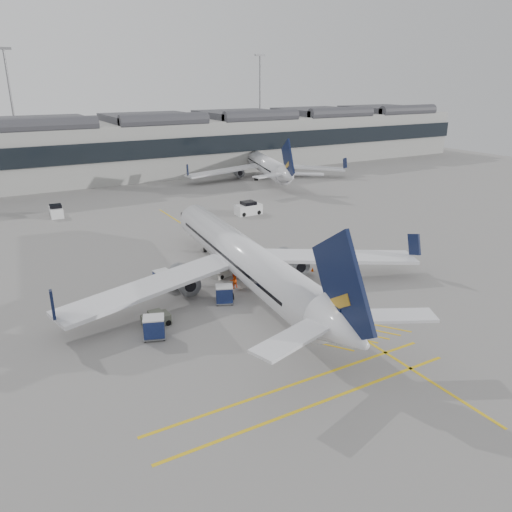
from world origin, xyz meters
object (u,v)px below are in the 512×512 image
ramp_agent_b (234,280)px  pushback_tug (156,319)px  baggage_cart_a (178,278)px  ramp_agent_a (244,271)px  airliner_main (246,259)px  belt_loader (226,269)px

ramp_agent_b → pushback_tug: (-9.18, -3.73, -0.29)m
baggage_cart_a → ramp_agent_a: (6.57, -1.53, -0.02)m
ramp_agent_a → ramp_agent_b: size_ratio=1.04×
ramp_agent_b → airliner_main: bearing=130.9°
airliner_main → baggage_cart_a: bearing=150.8°
baggage_cart_a → ramp_agent_b: (4.63, -2.97, -0.06)m
pushback_tug → baggage_cart_a: bearing=53.4°
ramp_agent_a → belt_loader: bearing=70.8°
airliner_main → baggage_cart_a: (-5.56, 3.80, -2.18)m
baggage_cart_a → belt_loader: bearing=17.6°
airliner_main → pushback_tug: airliner_main is taller
belt_loader → pushback_tug: bearing=-162.2°
airliner_main → pushback_tug: bearing=-158.8°
baggage_cart_a → pushback_tug: 8.11m
ramp_agent_b → pushback_tug: size_ratio=0.74×
baggage_cart_a → ramp_agent_b: size_ratio=1.06×
ramp_agent_b → pushback_tug: ramp_agent_b is taller
airliner_main → ramp_agent_a: bearing=71.2°
belt_loader → baggage_cart_a: 5.72m
ramp_agent_b → pushback_tug: 9.92m
baggage_cart_a → ramp_agent_a: size_ratio=1.02×
airliner_main → ramp_agent_a: 3.32m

